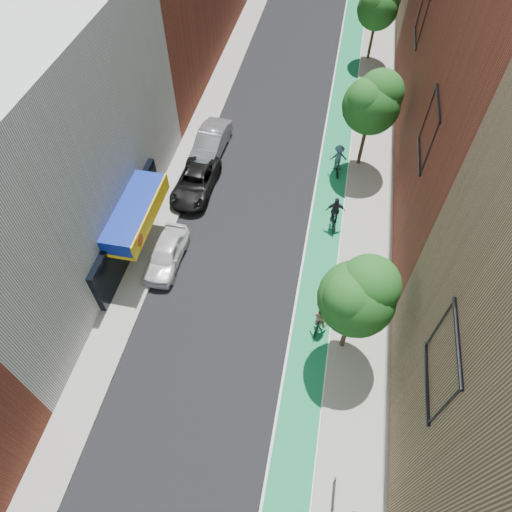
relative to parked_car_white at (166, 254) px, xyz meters
The scene contains 13 objects.
bike_lane 15.27m from the parked_car_white, 55.68° to the left, with size 2.00×68.00×0.01m, color #167E45.
sidewalk_left 12.69m from the parked_car_white, 96.34° to the left, with size 2.00×68.00×0.15m, color gray.
sidewalk_right 16.80m from the parked_car_white, 48.62° to the left, with size 3.00×68.00×0.15m, color gray.
building_left_white 8.32m from the parked_car_white, behind, with size 8.00×20.00×12.00m, color silver.
tree_near 11.48m from the parked_car_white, 18.27° to the right, with size 3.40×3.36×6.42m.
tree_mid 15.33m from the parked_car_white, 46.02° to the left, with size 3.55×3.53×6.74m.
tree_far 26.93m from the parked_car_white, 67.40° to the left, with size 3.30×3.25×6.21m.
parked_car_white is the anchor object (origin of this frame).
parked_car_black 6.00m from the parked_car_white, 90.00° to the left, with size 2.31×5.01×1.39m, color black.
parked_car_silver 9.81m from the parked_car_white, 90.00° to the left, with size 1.75×5.01×1.65m, color gray.
cyclist_lane_near 9.31m from the parked_car_white, 16.09° to the right, with size 0.94×1.63×2.04m.
cyclist_lane_mid 10.13m from the parked_car_white, 27.02° to the left, with size 1.15×1.69×2.25m.
cyclist_lane_far 12.98m from the parked_car_white, 47.39° to the left, with size 1.24×1.84×2.10m.
Camera 1 is at (3.43, -1.13, 20.87)m, focal length 32.00 mm.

